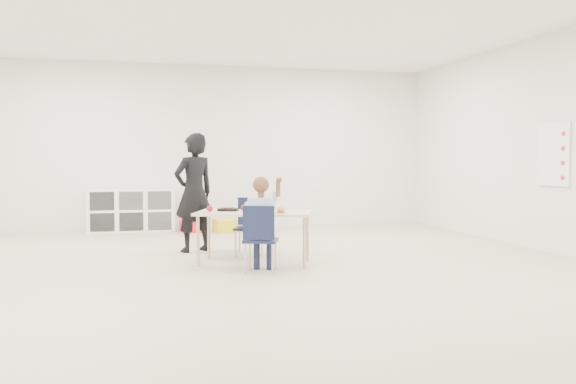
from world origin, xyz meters
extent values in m
plane|color=#BDAD91|center=(0.00, 0.00, 0.00)|extent=(9.00, 9.00, 0.00)
cube|color=white|center=(0.00, 4.50, 1.40)|extent=(8.00, 0.02, 2.80)
cube|color=white|center=(0.00, -4.50, 1.40)|extent=(8.00, 0.02, 2.80)
cube|color=beige|center=(0.18, 0.72, 0.58)|extent=(1.44, 1.04, 0.03)
cube|color=black|center=(0.30, 0.76, 0.61)|extent=(0.26, 0.22, 0.03)
cube|color=black|center=(-0.10, 0.88, 0.61)|extent=(0.26, 0.22, 0.03)
cube|color=white|center=(0.18, 0.61, 0.64)|extent=(0.09, 0.09, 0.10)
ellipsoid|color=tan|center=(0.43, 0.50, 0.63)|extent=(0.09, 0.09, 0.07)
sphere|color=maroon|center=(0.08, 0.85, 0.63)|extent=(0.07, 0.07, 0.07)
sphere|color=maroon|center=(-0.31, 0.84, 0.63)|extent=(0.07, 0.07, 0.07)
cube|color=white|center=(-1.20, 4.28, 0.35)|extent=(1.40, 0.40, 0.70)
cube|color=white|center=(3.98, 0.60, 1.25)|extent=(0.02, 0.60, 0.80)
imported|color=black|center=(-0.40, 1.81, 0.76)|extent=(0.66, 0.57, 1.52)
cube|color=red|center=(-0.25, 3.98, 0.10)|extent=(0.36, 0.45, 0.20)
cube|color=gold|center=(0.28, 3.84, 0.10)|extent=(0.37, 0.46, 0.21)
cube|color=blue|center=(0.83, 3.89, 0.11)|extent=(0.38, 0.47, 0.21)
camera|label=1|loc=(-1.12, -6.03, 1.18)|focal=38.00mm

